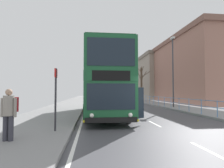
% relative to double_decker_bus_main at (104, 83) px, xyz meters
% --- Properties ---
extents(ground, '(15.80, 140.00, 0.20)m').
position_rel_double_decker_bus_main_xyz_m(ground, '(1.78, -6.28, -2.32)').
color(ground, '#45454A').
extents(double_decker_bus_main, '(3.25, 10.38, 4.52)m').
position_rel_double_decker_bus_main_xyz_m(double_decker_bus_main, '(0.00, 0.00, 0.00)').
color(double_decker_bus_main, '#19512D').
rests_on(double_decker_bus_main, ground).
extents(pedestrian_railing_far_kerb, '(0.05, 24.19, 1.06)m').
position_rel_double_decker_bus_main_xyz_m(pedestrian_railing_far_kerb, '(6.95, 7.73, -1.52)').
color(pedestrian_railing_far_kerb, '#598CC6').
rests_on(pedestrian_railing_far_kerb, ground).
extents(pedestrian_with_backpack, '(0.55, 0.56, 1.69)m').
position_rel_double_decker_bus_main_xyz_m(pedestrian_with_backpack, '(-3.59, -7.13, -1.24)').
color(pedestrian_with_backpack, '#383842').
rests_on(pedestrian_with_backpack, ground).
extents(bus_stop_sign_near, '(0.08, 0.44, 2.56)m').
position_rel_double_decker_bus_main_xyz_m(bus_stop_sign_near, '(-2.37, -5.72, -0.64)').
color(bus_stop_sign_near, '#2D2D33').
rests_on(bus_stop_sign_near, ground).
extents(street_lamp_far_side, '(0.28, 0.60, 7.44)m').
position_rel_double_decker_bus_main_xyz_m(street_lamp_far_side, '(7.68, 5.34, 2.10)').
color(street_lamp_far_side, '#38383D').
rests_on(street_lamp_far_side, ground).
extents(bare_tree_far_00, '(2.12, 3.12, 6.77)m').
position_rel_double_decker_bus_main_xyz_m(bare_tree_far_00, '(8.69, 21.59, 1.22)').
color(bare_tree_far_00, '#4C3D2D').
rests_on(bare_tree_far_00, ground).
extents(background_building_00, '(11.51, 18.10, 10.50)m').
position_rel_double_decker_bus_main_xyz_m(background_building_00, '(17.24, 14.69, 2.91)').
color(background_building_00, '#936656').
rests_on(background_building_00, ground).
extents(background_building_01, '(12.44, 11.38, 10.20)m').
position_rel_double_decker_bus_main_xyz_m(background_building_01, '(16.72, 28.45, 2.77)').
color(background_building_01, gray).
rests_on(background_building_01, ground).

